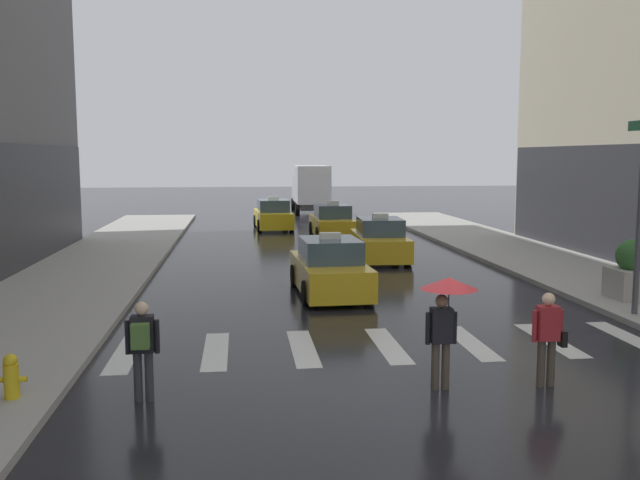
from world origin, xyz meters
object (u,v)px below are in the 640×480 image
Objects in this scene: taxi_third at (332,223)px; fire_hydrant at (11,376)px; pedestrian_with_backpack at (142,343)px; box_truck at (310,187)px; taxi_fourth at (273,216)px; pedestrian_with_umbrella at (446,302)px; taxi_second at (380,241)px; taxi_lead at (330,269)px; pedestrian_with_handbag at (548,334)px; planter_near_corner at (632,272)px.

taxi_third reaches higher than fire_hydrant.
box_truck is at bearing 79.93° from pedestrian_with_backpack.
taxi_fourth is 10.50m from box_truck.
pedestrian_with_umbrella is at bearing -92.76° from taxi_third.
taxi_fourth is 2.38× the size of pedestrian_with_umbrella.
taxi_second is at bearing -88.83° from box_truck.
pedestrian_with_umbrella is at bearing -92.27° from box_truck.
taxi_fourth reaches higher than pedestrian_with_backpack.
taxi_third is at bearing 96.20° from taxi_second.
taxi_third is 0.99× the size of taxi_fourth.
box_truck is 3.90× the size of pedestrian_with_umbrella.
taxi_lead and taxi_third have the same top height.
pedestrian_with_handbag is at bearing -72.26° from taxi_lead.
taxi_second is 1.01× the size of taxi_third.
planter_near_corner is at bearing -69.62° from taxi_third.
pedestrian_with_handbag is at bearing -2.08° from pedestrian_with_umbrella.
pedestrian_with_backpack is at bearing -105.34° from taxi_third.
taxi_lead reaches higher than pedestrian_with_handbag.
pedestrian_with_backpack is at bearing -116.38° from taxi_lead.
taxi_third reaches higher than planter_near_corner.
taxi_fourth is at bearing 93.53° from pedestrian_with_umbrella.
fire_hydrant is (-8.53, -36.52, -1.34)m from box_truck.
taxi_lead is at bearing -94.75° from box_truck.
taxi_fourth is (-2.71, 4.26, 0.00)m from taxi_third.
box_truck reaches higher than fire_hydrant.
taxi_third reaches higher than pedestrian_with_handbag.
taxi_second is at bearing 58.63° from fire_hydrant.
taxi_third is at bearing -57.59° from taxi_fourth.
box_truck reaches higher than taxi_lead.
taxi_lead is 2.37× the size of pedestrian_with_umbrella.
taxi_fourth is at bearing 78.40° from fire_hydrant.
planter_near_corner reaches higher than fire_hydrant.
taxi_second reaches higher than pedestrian_with_backpack.
taxi_second is at bearing 64.77° from pedestrian_with_backpack.
pedestrian_with_backpack is 1.03× the size of planter_near_corner.
taxi_third is at bearing 87.24° from pedestrian_with_umbrella.
taxi_fourth is at bearing -107.18° from box_truck.
box_truck reaches higher than pedestrian_with_umbrella.
planter_near_corner is at bearing -66.90° from taxi_fourth.
taxi_fourth is 2.80× the size of pedestrian_with_backpack.
taxi_third is 2.76× the size of pedestrian_with_backpack.
fire_hydrant is at bearing -121.37° from taxi_second.
taxi_fourth is at bearing 92.35° from taxi_lead.
box_truck is at bearing 72.82° from taxi_fourth.
taxi_third is 22.33m from pedestrian_with_handbag.
taxi_fourth is 0.61× the size of box_truck.
taxi_lead is at bearing 63.62° from pedestrian_with_backpack.
box_truck is at bearing 88.49° from taxi_third.
planter_near_corner is (5.27, 6.17, -0.06)m from pedestrian_with_handbag.
taxi_lead is 2.79× the size of pedestrian_with_backpack.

